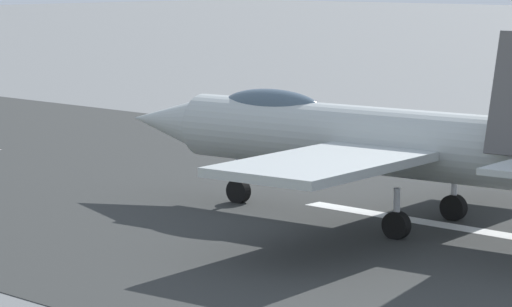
% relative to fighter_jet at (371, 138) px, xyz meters
% --- Properties ---
extents(ground_plane, '(400.00, 400.00, 0.00)m').
position_rel_fighter_jet_xyz_m(ground_plane, '(-0.31, -0.96, -2.44)').
color(ground_plane, slate).
extents(runway_strip, '(240.00, 26.00, 0.02)m').
position_rel_fighter_jet_xyz_m(runway_strip, '(-0.33, -0.96, -2.43)').
color(runway_strip, '#2F3130').
rests_on(runway_strip, ground).
extents(fighter_jet, '(17.26, 14.12, 5.64)m').
position_rel_fighter_jet_xyz_m(fighter_jet, '(0.00, 0.00, 0.00)').
color(fighter_jet, '#A8AFAE').
rests_on(fighter_jet, ground).
extents(crew_person, '(0.33, 0.70, 1.70)m').
position_rel_fighter_jet_xyz_m(crew_person, '(14.25, -9.16, -1.59)').
color(crew_person, '#1E2338').
rests_on(crew_person, ground).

